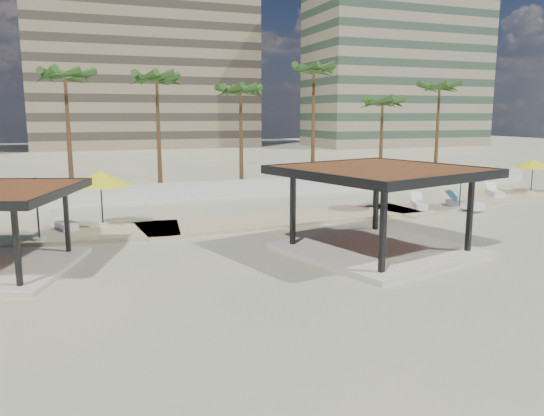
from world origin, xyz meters
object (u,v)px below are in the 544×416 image
at_px(lounger_a, 64,224).
at_px(lounger_d, 494,193).
at_px(lounger_b, 419,204).
at_px(lounger_c, 464,204).
at_px(pavilion_central, 379,202).
at_px(umbrella_c, 374,176).

relative_size(lounger_a, lounger_d, 1.03).
bearing_deg(lounger_b, lounger_a, 110.70).
bearing_deg(lounger_a, lounger_c, -114.93).
height_order(lounger_c, lounger_d, lounger_c).
distance_m(lounger_b, lounger_d, 8.11).
bearing_deg(lounger_d, lounger_b, 128.81).
xyz_separation_m(pavilion_central, lounger_d, (15.56, 9.89, -1.78)).
bearing_deg(lounger_c, pavilion_central, 113.48).
distance_m(lounger_a, lounger_d, 28.05).
bearing_deg(pavilion_central, lounger_d, 17.30).
height_order(lounger_a, lounger_c, lounger_c).
relative_size(pavilion_central, lounger_b, 3.94).
distance_m(umbrella_c, lounger_a, 17.28).
relative_size(umbrella_c, lounger_a, 1.43).
height_order(lounger_a, lounger_b, lounger_a).
height_order(umbrella_c, lounger_a, umbrella_c).
relative_size(umbrella_c, lounger_c, 1.29).
height_order(pavilion_central, lounger_c, pavilion_central).
bearing_deg(umbrella_c, lounger_d, 9.62).
distance_m(pavilion_central, lounger_a, 15.51).
xyz_separation_m(lounger_b, lounger_d, (7.84, 2.09, 0.00)).
bearing_deg(lounger_d, pavilion_central, 146.30).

